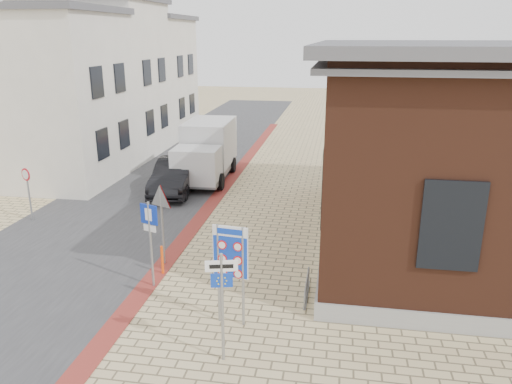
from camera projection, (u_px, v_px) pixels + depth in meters
The scene contains 16 objects.
ground at pixel (194, 330), 12.41m from camera, with size 120.00×120.00×0.00m, color tan.
road_strip at pixel (175, 168), 27.39m from camera, with size 7.00×60.00×0.02m, color #38383A.
curb_strip at pixel (214, 200), 22.13m from camera, with size 0.60×40.00×0.02m, color maroon.
brick_building at pixel (512, 147), 16.51m from camera, with size 13.00×13.00×6.80m.
townhouse_near at pixel (42, 96), 24.19m from camera, with size 7.40×6.40×8.30m.
townhouse_mid at pixel (99, 78), 29.71m from camera, with size 7.40×6.40×9.10m.
townhouse_far at pixel (138, 77), 35.47m from camera, with size 7.40×6.40×8.30m.
bike_rack at pixel (307, 287), 13.98m from camera, with size 0.08×1.80×0.60m.
sedan at pixel (175, 176), 23.19m from camera, with size 1.63×4.67×1.54m, color black.
box_truck at pixel (207, 151), 25.01m from camera, with size 2.50×5.55×2.86m.
border_sign at pixel (230, 255), 12.18m from camera, with size 0.90×0.16×2.65m.
essen_sign at pixel (222, 291), 10.78m from camera, with size 0.69×0.21×2.61m.
parking_sign at pixel (150, 230), 14.04m from camera, with size 0.55×0.23×2.61m.
yield_sign at pixel (161, 205), 15.43m from camera, with size 0.86×0.43×2.59m.
speed_sign at pixel (28, 186), 19.35m from camera, with size 0.47×0.23×2.14m.
bollard at pixel (162, 260), 15.19m from camera, with size 0.08×0.08×0.93m, color #FF500D.
Camera 1 is at (3.34, -10.39, 7.02)m, focal length 35.00 mm.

